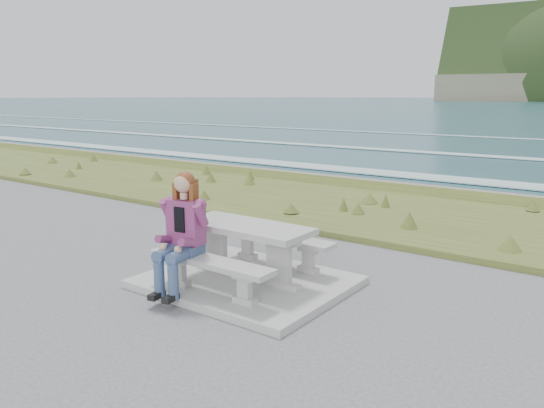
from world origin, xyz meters
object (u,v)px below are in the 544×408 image
object	(u,v)px
bench_landward	(210,267)
seated_woman	(179,249)
picnic_table	(246,236)
bench_seaward	(277,242)

from	to	relation	value
bench_landward	seated_woman	size ratio (longest dim) A/B	1.21
picnic_table	seated_woman	size ratio (longest dim) A/B	1.21
picnic_table	bench_landward	world-z (taller)	picnic_table
picnic_table	seated_woman	distance (m)	0.93
picnic_table	bench_seaward	world-z (taller)	picnic_table
picnic_table	bench_landward	xyz separation A→B (m)	(0.00, -0.70, -0.23)
picnic_table	seated_woman	xyz separation A→B (m)	(-0.39, -0.84, -0.03)
bench_seaward	seated_woman	xyz separation A→B (m)	(-0.39, -1.54, 0.20)
seated_woman	picnic_table	bearing A→B (deg)	55.70
picnic_table	bench_seaward	bearing A→B (deg)	90.00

